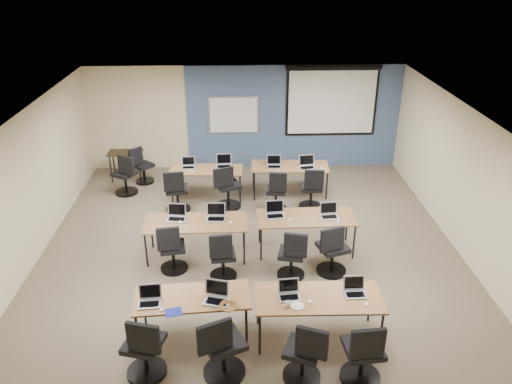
{
  "coord_description": "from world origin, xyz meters",
  "views": [
    {
      "loc": [
        -0.21,
        -7.92,
        5.22
      ],
      "look_at": [
        0.12,
        0.4,
        1.2
      ],
      "focal_mm": 35.0,
      "sensor_mm": 36.0,
      "label": 1
    }
  ],
  "objects_px": {
    "laptop_2": "(289,292)",
    "task_chair_7": "(332,253)",
    "training_table_front_left": "(192,300)",
    "laptop_5": "(216,215)",
    "training_table_back_right": "(290,168)",
    "task_chair_6": "(292,258)",
    "laptop_11": "(307,165)",
    "whiteboard": "(234,115)",
    "task_chair_8": "(177,194)",
    "task_chair_2": "(305,357)",
    "laptop_10": "(274,164)",
    "task_chair_3": "(363,357)",
    "laptop_9": "(224,163)",
    "training_table_back_left": "(206,171)",
    "laptop_1": "(217,296)",
    "task_chair_5": "(222,259)",
    "task_chair_0": "(145,352)",
    "task_chair_4": "(172,252)",
    "laptop_6": "(275,212)",
    "training_table_mid_left": "(196,224)",
    "laptop_3": "(355,290)",
    "task_chair_10": "(276,194)",
    "laptop_7": "(329,213)",
    "laptop_4": "(177,215)",
    "spare_chair_b": "(126,178)",
    "training_table_front_right": "(319,300)",
    "training_table_mid_right": "(306,219)",
    "task_chair_11": "(312,192)",
    "task_chair_9": "(227,190)",
    "utility_table": "(125,156)",
    "laptop_8": "(188,165)",
    "task_chair_1": "(222,351)",
    "spare_chair_a": "(142,168)"
  },
  "relations": [
    {
      "from": "laptop_2",
      "to": "task_chair_7",
      "type": "distance_m",
      "value": 1.86
    },
    {
      "from": "training_table_front_left",
      "to": "laptop_5",
      "type": "distance_m",
      "value": 2.37
    },
    {
      "from": "training_table_back_right",
      "to": "task_chair_6",
      "type": "bearing_deg",
      "value": -91.61
    },
    {
      "from": "training_table_front_left",
      "to": "laptop_11",
      "type": "distance_m",
      "value": 5.24
    },
    {
      "from": "whiteboard",
      "to": "task_chair_8",
      "type": "distance_m",
      "value": 2.95
    },
    {
      "from": "task_chair_2",
      "to": "laptop_10",
      "type": "bearing_deg",
      "value": 111.57
    },
    {
      "from": "task_chair_3",
      "to": "laptop_9",
      "type": "relative_size",
      "value": 2.89
    },
    {
      "from": "training_table_back_left",
      "to": "laptop_1",
      "type": "xyz_separation_m",
      "value": [
        0.4,
        -4.77,
        0.11
      ]
    },
    {
      "from": "task_chair_5",
      "to": "task_chair_0",
      "type": "bearing_deg",
      "value": -120.23
    },
    {
      "from": "training_table_front_left",
      "to": "laptop_1",
      "type": "xyz_separation_m",
      "value": [
        0.36,
        -0.08,
        0.11
      ]
    },
    {
      "from": "task_chair_4",
      "to": "task_chair_8",
      "type": "distance_m",
      "value": 2.32
    },
    {
      "from": "laptop_6",
      "to": "training_table_front_left",
      "type": "bearing_deg",
      "value": -124.67
    },
    {
      "from": "training_table_mid_left",
      "to": "laptop_6",
      "type": "xyz_separation_m",
      "value": [
        1.48,
        0.2,
        0.11
      ]
    },
    {
      "from": "laptop_3",
      "to": "laptop_11",
      "type": "distance_m",
      "value": 4.72
    },
    {
      "from": "task_chair_2",
      "to": "task_chair_6",
      "type": "height_order",
      "value": "task_chair_2"
    },
    {
      "from": "task_chair_10",
      "to": "laptop_11",
      "type": "height_order",
      "value": "laptop_11"
    },
    {
      "from": "task_chair_10",
      "to": "laptop_6",
      "type": "bearing_deg",
      "value": -87.8
    },
    {
      "from": "whiteboard",
      "to": "training_table_back_left",
      "type": "distance_m",
      "value": 2.06
    },
    {
      "from": "task_chair_5",
      "to": "laptop_7",
      "type": "distance_m",
      "value": 2.22
    },
    {
      "from": "task_chair_5",
      "to": "training_table_mid_left",
      "type": "bearing_deg",
      "value": 117.24
    },
    {
      "from": "task_chair_4",
      "to": "laptop_11",
      "type": "height_order",
      "value": "laptop_11"
    },
    {
      "from": "laptop_4",
      "to": "spare_chair_b",
      "type": "xyz_separation_m",
      "value": [
        -1.49,
        2.61,
        -0.38
      ]
    },
    {
      "from": "laptop_10",
      "to": "spare_chair_b",
      "type": "relative_size",
      "value": 0.32
    },
    {
      "from": "laptop_2",
      "to": "training_table_front_right",
      "type": "bearing_deg",
      "value": -11.53
    },
    {
      "from": "task_chair_3",
      "to": "laptop_10",
      "type": "xyz_separation_m",
      "value": [
        -0.76,
        5.76,
        0.37
      ]
    },
    {
      "from": "training_table_mid_right",
      "to": "laptop_3",
      "type": "distance_m",
      "value": 2.38
    },
    {
      "from": "task_chair_0",
      "to": "task_chair_11",
      "type": "relative_size",
      "value": 1.03
    },
    {
      "from": "laptop_4",
      "to": "task_chair_2",
      "type": "bearing_deg",
      "value": -51.93
    },
    {
      "from": "task_chair_9",
      "to": "spare_chair_b",
      "type": "distance_m",
      "value": 2.53
    },
    {
      "from": "training_table_front_right",
      "to": "laptop_11",
      "type": "relative_size",
      "value": 5.14
    },
    {
      "from": "laptop_4",
      "to": "task_chair_7",
      "type": "distance_m",
      "value": 2.94
    },
    {
      "from": "task_chair_5",
      "to": "spare_chair_b",
      "type": "xyz_separation_m",
      "value": [
        -2.35,
        3.52,
        0.02
      ]
    },
    {
      "from": "laptop_11",
      "to": "utility_table",
      "type": "height_order",
      "value": "laptop_11"
    },
    {
      "from": "task_chair_9",
      "to": "task_chair_11",
      "type": "height_order",
      "value": "task_chair_9"
    },
    {
      "from": "task_chair_11",
      "to": "whiteboard",
      "type": "bearing_deg",
      "value": 129.76
    },
    {
      "from": "laptop_8",
      "to": "utility_table",
      "type": "bearing_deg",
      "value": 146.16
    },
    {
      "from": "utility_table",
      "to": "task_chair_1",
      "type": "bearing_deg",
      "value": -67.78
    },
    {
      "from": "task_chair_7",
      "to": "task_chair_9",
      "type": "xyz_separation_m",
      "value": [
        -1.89,
        2.63,
        0.01
      ]
    },
    {
      "from": "laptop_2",
      "to": "task_chair_2",
      "type": "distance_m",
      "value": 0.97
    },
    {
      "from": "laptop_10",
      "to": "spare_chair_a",
      "type": "xyz_separation_m",
      "value": [
        -3.21,
        0.81,
        -0.4
      ]
    },
    {
      "from": "training_table_front_left",
      "to": "task_chair_11",
      "type": "xyz_separation_m",
      "value": [
        2.32,
        4.08,
        -0.27
      ]
    },
    {
      "from": "task_chair_3",
      "to": "laptop_2",
      "type": "bearing_deg",
      "value": 128.21
    },
    {
      "from": "task_chair_4",
      "to": "task_chair_5",
      "type": "bearing_deg",
      "value": -25.27
    },
    {
      "from": "training_table_front_left",
      "to": "task_chair_6",
      "type": "height_order",
      "value": "task_chair_6"
    },
    {
      "from": "training_table_back_right",
      "to": "spare_chair_a",
      "type": "distance_m",
      "value": 3.68
    },
    {
      "from": "laptop_1",
      "to": "task_chair_5",
      "type": "bearing_deg",
      "value": 104.73
    },
    {
      "from": "training_table_mid_left",
      "to": "utility_table",
      "type": "distance_m",
      "value": 4.1
    },
    {
      "from": "laptop_3",
      "to": "task_chair_3",
      "type": "bearing_deg",
      "value": -95.55
    },
    {
      "from": "training_table_mid_left",
      "to": "training_table_mid_right",
      "type": "height_order",
      "value": "same"
    },
    {
      "from": "laptop_6",
      "to": "task_chair_8",
      "type": "xyz_separation_m",
      "value": [
        -2.04,
        1.62,
        -0.37
      ]
    }
  ]
}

